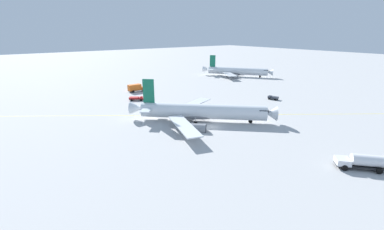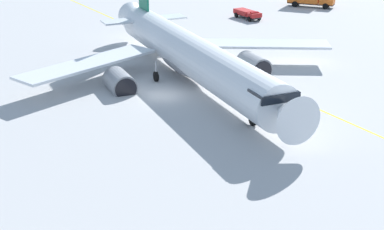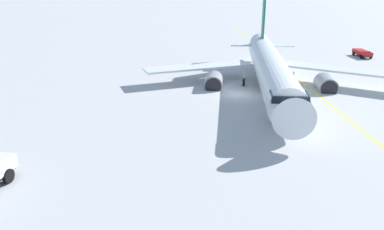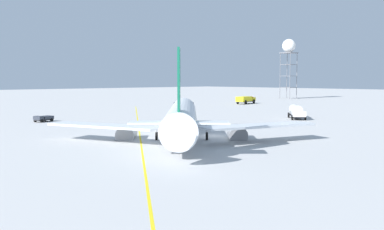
{
  "view_description": "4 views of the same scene",
  "coord_description": "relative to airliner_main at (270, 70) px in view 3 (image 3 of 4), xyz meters",
  "views": [
    {
      "loc": [
        -49.35,
        43.27,
        24.27
      ],
      "look_at": [
        6.23,
        2.01,
        2.17
      ],
      "focal_mm": 24.71,
      "sensor_mm": 36.0,
      "label": 1
    },
    {
      "loc": [
        -48.95,
        -24.6,
        19.38
      ],
      "look_at": [
        -15.19,
        -9.89,
        4.95
      ],
      "focal_mm": 54.69,
      "sensor_mm": 36.0,
      "label": 2
    },
    {
      "loc": [
        -34.47,
        -34.77,
        14.37
      ],
      "look_at": [
        -15.19,
        -9.89,
        3.18
      ],
      "focal_mm": 35.61,
      "sensor_mm": 36.0,
      "label": 3
    },
    {
      "loc": [
        46.48,
        45.09,
        8.41
      ],
      "look_at": [
        3.19,
        -1.14,
        3.2
      ],
      "focal_mm": 41.19,
      "sensor_mm": 36.0,
      "label": 4
    }
  ],
  "objects": [
    {
      "name": "ops_pickup_truck",
      "position": [
        32.35,
        4.44,
        -1.88
      ],
      "size": [
        4.52,
        5.29,
        1.41
      ],
      "rotation": [
        0.0,
        0.0,
        4.09
      ],
      "color": "#232326",
      "rests_on": "ground_plane"
    },
    {
      "name": "airliner_main",
      "position": [
        0.0,
        0.0,
        0.0
      ],
      "size": [
        30.56,
        32.41,
        12.3
      ],
      "rotation": [
        0.0,
        0.0,
        3.96
      ],
      "color": "silver",
      "rests_on": "ground_plane"
    },
    {
      "name": "taxiway_centreline",
      "position": [
        5.34,
        -2.5,
        -2.68
      ],
      "size": [
        86.48,
        121.82,
        0.01
      ],
      "rotation": [
        0.0,
        0.0,
        4.1
      ],
      "color": "yellow",
      "rests_on": "ground_plane"
    },
    {
      "name": "ground_plane",
      "position": [
        -5.59,
        0.66,
        -2.68
      ],
      "size": [
        600.0,
        600.0,
        0.0
      ],
      "primitive_type": "plane",
      "color": "#B2B2B2"
    }
  ]
}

